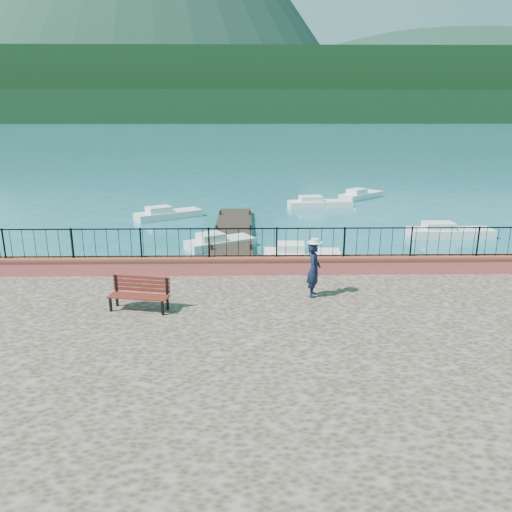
{
  "coord_description": "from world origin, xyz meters",
  "views": [
    {
      "loc": [
        -1.27,
        -11.96,
        6.35
      ],
      "look_at": [
        -1.01,
        2.0,
        2.3
      ],
      "focal_mm": 35.0,
      "sensor_mm": 36.0,
      "label": 1
    }
  ],
  "objects_px": {
    "park_bench": "(140,300)",
    "boat_1": "(302,252)",
    "boat_2": "(451,229)",
    "boat_3": "(168,212)",
    "person": "(314,270)",
    "boat_5": "(361,193)",
    "boat_0": "(220,240)",
    "boat_4": "(320,201)"
  },
  "relations": [
    {
      "from": "park_bench",
      "to": "person",
      "type": "xyz_separation_m",
      "value": [
        4.81,
        0.98,
        0.52
      ]
    },
    {
      "from": "boat_5",
      "to": "boat_2",
      "type": "bearing_deg",
      "value": -122.44
    },
    {
      "from": "park_bench",
      "to": "boat_0",
      "type": "distance_m",
      "value": 10.96
    },
    {
      "from": "boat_0",
      "to": "boat_5",
      "type": "distance_m",
      "value": 17.39
    },
    {
      "from": "boat_0",
      "to": "boat_1",
      "type": "distance_m",
      "value": 4.35
    },
    {
      "from": "boat_2",
      "to": "boat_1",
      "type": "bearing_deg",
      "value": -153.94
    },
    {
      "from": "park_bench",
      "to": "boat_1",
      "type": "xyz_separation_m",
      "value": [
        5.33,
        8.58,
        -1.08
      ]
    },
    {
      "from": "boat_0",
      "to": "boat_3",
      "type": "height_order",
      "value": "same"
    },
    {
      "from": "person",
      "to": "boat_0",
      "type": "distance_m",
      "value": 10.45
    },
    {
      "from": "boat_0",
      "to": "boat_1",
      "type": "height_order",
      "value": "same"
    },
    {
      "from": "boat_3",
      "to": "boat_4",
      "type": "relative_size",
      "value": 0.94
    },
    {
      "from": "boat_0",
      "to": "boat_2",
      "type": "bearing_deg",
      "value": -19.69
    },
    {
      "from": "boat_1",
      "to": "boat_0",
      "type": "bearing_deg",
      "value": 152.79
    },
    {
      "from": "boat_1",
      "to": "boat_3",
      "type": "bearing_deg",
      "value": 131.48
    },
    {
      "from": "person",
      "to": "boat_2",
      "type": "height_order",
      "value": "person"
    },
    {
      "from": "person",
      "to": "boat_5",
      "type": "height_order",
      "value": "person"
    },
    {
      "from": "park_bench",
      "to": "boat_1",
      "type": "height_order",
      "value": "park_bench"
    },
    {
      "from": "boat_4",
      "to": "boat_0",
      "type": "bearing_deg",
      "value": -127.44
    },
    {
      "from": "boat_1",
      "to": "boat_2",
      "type": "xyz_separation_m",
      "value": [
        8.29,
        4.24,
        0.0
      ]
    },
    {
      "from": "park_bench",
      "to": "boat_2",
      "type": "height_order",
      "value": "park_bench"
    },
    {
      "from": "boat_0",
      "to": "boat_3",
      "type": "relative_size",
      "value": 0.8
    },
    {
      "from": "boat_2",
      "to": "boat_3",
      "type": "relative_size",
      "value": 1.07
    },
    {
      "from": "boat_2",
      "to": "boat_3",
      "type": "bearing_deg",
      "value": 160.96
    },
    {
      "from": "boat_0",
      "to": "boat_3",
      "type": "bearing_deg",
      "value": 87.35
    },
    {
      "from": "boat_0",
      "to": "boat_2",
      "type": "distance_m",
      "value": 12.21
    },
    {
      "from": "person",
      "to": "boat_2",
      "type": "xyz_separation_m",
      "value": [
        8.82,
        11.83,
        -1.6
      ]
    },
    {
      "from": "boat_1",
      "to": "boat_4",
      "type": "bearing_deg",
      "value": 81.91
    },
    {
      "from": "park_bench",
      "to": "boat_5",
      "type": "distance_m",
      "value": 27.59
    },
    {
      "from": "boat_3",
      "to": "boat_2",
      "type": "bearing_deg",
      "value": -49.11
    },
    {
      "from": "boat_2",
      "to": "boat_4",
      "type": "height_order",
      "value": "same"
    },
    {
      "from": "boat_0",
      "to": "boat_1",
      "type": "relative_size",
      "value": 0.98
    },
    {
      "from": "person",
      "to": "boat_5",
      "type": "xyz_separation_m",
      "value": [
        6.81,
        24.02,
        -1.6
      ]
    },
    {
      "from": "person",
      "to": "boat_2",
      "type": "bearing_deg",
      "value": -24.74
    },
    {
      "from": "boat_1",
      "to": "boat_5",
      "type": "height_order",
      "value": "same"
    },
    {
      "from": "person",
      "to": "boat_1",
      "type": "xyz_separation_m",
      "value": [
        0.53,
        7.6,
        -1.6
      ]
    },
    {
      "from": "person",
      "to": "boat_3",
      "type": "bearing_deg",
      "value": 33.77
    },
    {
      "from": "boat_0",
      "to": "boat_1",
      "type": "bearing_deg",
      "value": -59.86
    },
    {
      "from": "person",
      "to": "boat_5",
      "type": "bearing_deg",
      "value": -3.86
    },
    {
      "from": "boat_1",
      "to": "boat_3",
      "type": "relative_size",
      "value": 0.82
    },
    {
      "from": "boat_0",
      "to": "boat_1",
      "type": "xyz_separation_m",
      "value": [
        3.74,
        -2.22,
        0.0
      ]
    },
    {
      "from": "person",
      "to": "boat_5",
      "type": "distance_m",
      "value": 25.02
    },
    {
      "from": "boat_5",
      "to": "boat_3",
      "type": "bearing_deg",
      "value": 165.84
    }
  ]
}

